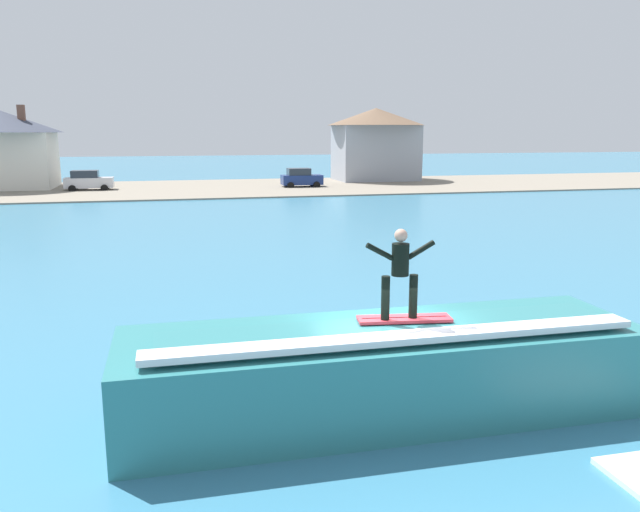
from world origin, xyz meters
TOP-DOWN VIEW (x-y plane):
  - ground_plane at (0.00, 0.00)m, footprint 260.00×260.00m
  - wave_crest at (-0.15, -0.37)m, footprint 9.91×2.85m
  - surfboard at (0.20, -0.49)m, footprint 1.80×0.69m
  - surfer at (0.07, -0.54)m, footprint 1.33×0.32m
  - shoreline_bank at (0.00, 48.73)m, footprint 120.00×19.19m
  - car_near_shore at (-11.05, 48.88)m, footprint 4.17×2.02m
  - car_far_shore at (8.23, 47.68)m, footprint 3.84×2.03m
  - house_with_chimney at (-18.86, 52.36)m, footprint 11.21×11.21m
  - house_gabled_white at (17.71, 54.01)m, footprint 10.34×10.34m

SIDE VIEW (x-z plane):
  - ground_plane at x=0.00m, z-range 0.00..0.00m
  - shoreline_bank at x=0.00m, z-range 0.00..0.12m
  - wave_crest at x=-0.15m, z-range -0.05..1.80m
  - car_far_shore at x=8.23m, z-range 0.01..1.87m
  - car_near_shore at x=-11.05m, z-range 0.01..1.87m
  - surfboard at x=0.20m, z-range 1.85..1.91m
  - surfer at x=0.07m, z-range 2.02..3.71m
  - house_with_chimney at x=-18.86m, z-range 0.43..8.05m
  - house_gabled_white at x=17.71m, z-range 0.61..8.31m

